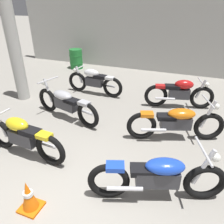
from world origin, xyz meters
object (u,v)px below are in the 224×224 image
(support_pillar, at_px, (14,47))
(oil_drum, at_px, (76,59))
(motorcycle_right_row_0, at_px, (158,176))
(motorcycle_right_row_2, at_px, (180,93))
(motorcycle_left_row_2, at_px, (94,81))
(motorcycle_left_row_1, at_px, (66,103))
(traffic_cone, at_px, (29,196))
(motorcycle_left_row_0, at_px, (23,136))
(motorcycle_right_row_1, at_px, (176,122))

(support_pillar, height_order, oil_drum, support_pillar)
(motorcycle_right_row_0, relative_size, motorcycle_right_row_2, 1.08)
(support_pillar, distance_m, motorcycle_right_row_2, 4.95)
(motorcycle_left_row_2, bearing_deg, motorcycle_right_row_0, -52.09)
(motorcycle_left_row_1, height_order, traffic_cone, motorcycle_left_row_1)
(motorcycle_left_row_1, xyz_separation_m, traffic_cone, (0.97, -2.66, -0.19))
(motorcycle_left_row_0, xyz_separation_m, motorcycle_left_row_1, (-0.03, 1.63, -0.01))
(motorcycle_left_row_1, distance_m, motorcycle_right_row_0, 3.24)
(motorcycle_left_row_0, distance_m, motorcycle_right_row_1, 3.24)
(motorcycle_right_row_0, height_order, motorcycle_right_row_1, same)
(support_pillar, height_order, motorcycle_right_row_1, support_pillar)
(motorcycle_right_row_1, bearing_deg, oil_drum, 139.54)
(motorcycle_left_row_1, bearing_deg, oil_drum, 116.04)
(motorcycle_right_row_0, xyz_separation_m, motorcycle_right_row_2, (-0.03, 3.49, 0.01))
(support_pillar, relative_size, traffic_cone, 5.93)
(motorcycle_right_row_0, bearing_deg, motorcycle_left_row_2, 127.91)
(motorcycle_left_row_0, xyz_separation_m, motorcycle_left_row_2, (-0.05, 3.40, 0.00))
(motorcycle_right_row_0, distance_m, motorcycle_right_row_1, 1.80)
(motorcycle_right_row_2, distance_m, traffic_cone, 4.73)
(motorcycle_left_row_0, distance_m, motorcycle_left_row_2, 3.40)
(oil_drum, bearing_deg, motorcycle_right_row_1, -40.46)
(motorcycle_left_row_0, height_order, motorcycle_right_row_2, same)
(support_pillar, height_order, traffic_cone, support_pillar)
(motorcycle_left_row_0, height_order, motorcycle_left_row_1, motorcycle_left_row_1)
(support_pillar, distance_m, motorcycle_left_row_1, 2.39)
(motorcycle_left_row_1, relative_size, motorcycle_right_row_1, 1.02)
(support_pillar, distance_m, motorcycle_left_row_0, 3.26)
(motorcycle_right_row_0, distance_m, traffic_cone, 1.98)
(motorcycle_left_row_0, xyz_separation_m, motorcycle_right_row_2, (2.66, 3.37, 0.00))
(support_pillar, height_order, motorcycle_right_row_2, support_pillar)
(motorcycle_right_row_0, bearing_deg, motorcycle_right_row_1, 87.69)
(support_pillar, height_order, motorcycle_left_row_2, support_pillar)
(motorcycle_left_row_1, relative_size, traffic_cone, 3.93)
(motorcycle_left_row_2, distance_m, oil_drum, 3.14)
(motorcycle_left_row_2, height_order, motorcycle_right_row_0, motorcycle_right_row_0)
(motorcycle_left_row_2, relative_size, traffic_cone, 3.65)
(oil_drum, relative_size, traffic_cone, 1.57)
(motorcycle_right_row_2, bearing_deg, motorcycle_left_row_0, -128.30)
(oil_drum, bearing_deg, motorcycle_right_row_2, -27.17)
(motorcycle_right_row_0, bearing_deg, support_pillar, 152.99)
(motorcycle_left_row_1, relative_size, motorcycle_right_row_2, 1.10)
(motorcycle_right_row_1, relative_size, oil_drum, 2.44)
(oil_drum, bearing_deg, traffic_cone, -66.20)
(motorcycle_right_row_1, bearing_deg, motorcycle_left_row_0, -148.76)
(motorcycle_right_row_2, bearing_deg, oil_drum, 152.83)
(motorcycle_right_row_2, bearing_deg, motorcycle_left_row_1, -147.15)
(motorcycle_left_row_0, relative_size, traffic_cone, 3.65)
(motorcycle_left_row_2, xyz_separation_m, motorcycle_right_row_2, (2.71, -0.03, 0.00))
(oil_drum, xyz_separation_m, traffic_cone, (3.01, -6.83, -0.17))
(motorcycle_right_row_0, height_order, oil_drum, motorcycle_right_row_0)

